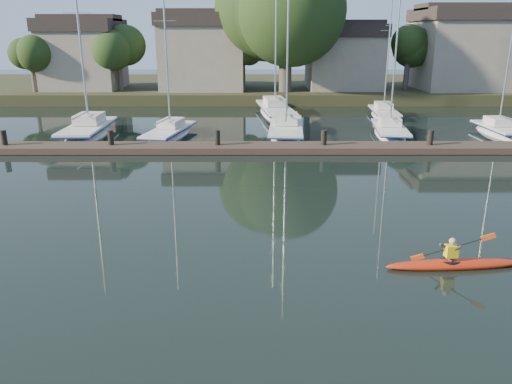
{
  "coord_description": "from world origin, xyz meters",
  "views": [
    {
      "loc": [
        -0.87,
        -13.62,
        6.41
      ],
      "look_at": [
        -0.84,
        2.66,
        1.2
      ],
      "focal_mm": 35.0,
      "sensor_mm": 36.0,
      "label": 1
    }
  ],
  "objects_px": {
    "sailboat_1": "(170,139)",
    "sailboat_0": "(89,139)",
    "sailboat_4": "(498,137)",
    "dock": "(270,148)",
    "sailboat_7": "(383,118)",
    "sailboat_6": "(275,117)",
    "sailboat_2": "(286,137)",
    "kayak": "(454,262)",
    "sailboat_3": "(389,137)"
  },
  "relations": [
    {
      "from": "sailboat_0",
      "to": "sailboat_4",
      "type": "height_order",
      "value": "sailboat_0"
    },
    {
      "from": "sailboat_6",
      "to": "sailboat_4",
      "type": "bearing_deg",
      "value": -36.23
    },
    {
      "from": "sailboat_0",
      "to": "sailboat_7",
      "type": "distance_m",
      "value": 22.6
    },
    {
      "from": "dock",
      "to": "sailboat_1",
      "type": "xyz_separation_m",
      "value": [
        -6.41,
        4.18,
        -0.37
      ]
    },
    {
      "from": "sailboat_3",
      "to": "sailboat_6",
      "type": "height_order",
      "value": "sailboat_6"
    },
    {
      "from": "sailboat_2",
      "to": "sailboat_6",
      "type": "distance_m",
      "value": 8.2
    },
    {
      "from": "sailboat_0",
      "to": "sailboat_7",
      "type": "xyz_separation_m",
      "value": [
        21.24,
        7.73,
        0.05
      ]
    },
    {
      "from": "sailboat_0",
      "to": "sailboat_1",
      "type": "relative_size",
      "value": 1.08
    },
    {
      "from": "sailboat_6",
      "to": "sailboat_0",
      "type": "bearing_deg",
      "value": -152.15
    },
    {
      "from": "sailboat_6",
      "to": "sailboat_2",
      "type": "bearing_deg",
      "value": -93.8
    },
    {
      "from": "sailboat_7",
      "to": "sailboat_6",
      "type": "bearing_deg",
      "value": 178.96
    },
    {
      "from": "kayak",
      "to": "sailboat_7",
      "type": "distance_m",
      "value": 27.44
    },
    {
      "from": "sailboat_7",
      "to": "sailboat_2",
      "type": "bearing_deg",
      "value": -133.92
    },
    {
      "from": "sailboat_1",
      "to": "sailboat_3",
      "type": "bearing_deg",
      "value": 12.82
    },
    {
      "from": "sailboat_7",
      "to": "kayak",
      "type": "bearing_deg",
      "value": -95.26
    },
    {
      "from": "sailboat_3",
      "to": "sailboat_4",
      "type": "distance_m",
      "value": 7.27
    },
    {
      "from": "dock",
      "to": "sailboat_2",
      "type": "xyz_separation_m",
      "value": [
        1.18,
        5.0,
        -0.4
      ]
    },
    {
      "from": "kayak",
      "to": "sailboat_7",
      "type": "bearing_deg",
      "value": 76.21
    },
    {
      "from": "sailboat_0",
      "to": "sailboat_1",
      "type": "distance_m",
      "value": 5.39
    },
    {
      "from": "sailboat_2",
      "to": "sailboat_4",
      "type": "xyz_separation_m",
      "value": [
        14.08,
        -0.1,
        0.02
      ]
    },
    {
      "from": "kayak",
      "to": "sailboat_0",
      "type": "xyz_separation_m",
      "value": [
        -16.58,
        19.31,
        -0.37
      ]
    },
    {
      "from": "sailboat_4",
      "to": "kayak",
      "type": "bearing_deg",
      "value": -118.77
    },
    {
      "from": "kayak",
      "to": "sailboat_0",
      "type": "distance_m",
      "value": 25.46
    },
    {
      "from": "dock",
      "to": "sailboat_7",
      "type": "xyz_separation_m",
      "value": [
        9.47,
        12.35,
        -0.37
      ]
    },
    {
      "from": "sailboat_2",
      "to": "sailboat_6",
      "type": "xyz_separation_m",
      "value": [
        -0.37,
        8.19,
        -0.01
      ]
    },
    {
      "from": "dock",
      "to": "sailboat_2",
      "type": "height_order",
      "value": "sailboat_2"
    },
    {
      "from": "sailboat_0",
      "to": "sailboat_2",
      "type": "height_order",
      "value": "sailboat_2"
    },
    {
      "from": "kayak",
      "to": "sailboat_1",
      "type": "height_order",
      "value": "sailboat_1"
    },
    {
      "from": "sailboat_0",
      "to": "sailboat_4",
      "type": "bearing_deg",
      "value": -0.81
    },
    {
      "from": "sailboat_2",
      "to": "sailboat_1",
      "type": "bearing_deg",
      "value": -169.72
    },
    {
      "from": "sailboat_1",
      "to": "sailboat_0",
      "type": "bearing_deg",
      "value": -174.33
    },
    {
      "from": "kayak",
      "to": "sailboat_7",
      "type": "relative_size",
      "value": 0.35
    },
    {
      "from": "sailboat_6",
      "to": "sailboat_1",
      "type": "bearing_deg",
      "value": -135.07
    },
    {
      "from": "sailboat_1",
      "to": "sailboat_4",
      "type": "distance_m",
      "value": 21.68
    },
    {
      "from": "sailboat_1",
      "to": "sailboat_6",
      "type": "xyz_separation_m",
      "value": [
        7.21,
        9.02,
        -0.04
      ]
    },
    {
      "from": "sailboat_4",
      "to": "sailboat_6",
      "type": "relative_size",
      "value": 0.61
    },
    {
      "from": "dock",
      "to": "sailboat_7",
      "type": "relative_size",
      "value": 2.98
    },
    {
      "from": "sailboat_0",
      "to": "sailboat_6",
      "type": "distance_m",
      "value": 15.22
    },
    {
      "from": "sailboat_3",
      "to": "sailboat_4",
      "type": "xyz_separation_m",
      "value": [
        7.27,
        0.12,
        0.01
      ]
    },
    {
      "from": "dock",
      "to": "sailboat_7",
      "type": "bearing_deg",
      "value": 52.53
    },
    {
      "from": "sailboat_1",
      "to": "sailboat_2",
      "type": "distance_m",
      "value": 7.63
    },
    {
      "from": "sailboat_1",
      "to": "sailboat_7",
      "type": "distance_m",
      "value": 17.85
    },
    {
      "from": "sailboat_1",
      "to": "sailboat_3",
      "type": "distance_m",
      "value": 14.41
    },
    {
      "from": "sailboat_6",
      "to": "sailboat_7",
      "type": "relative_size",
      "value": 1.52
    },
    {
      "from": "sailboat_4",
      "to": "sailboat_6",
      "type": "bearing_deg",
      "value": 149.5
    },
    {
      "from": "sailboat_0",
      "to": "sailboat_7",
      "type": "relative_size",
      "value": 1.16
    },
    {
      "from": "kayak",
      "to": "sailboat_3",
      "type": "xyz_separation_m",
      "value": [
        3.19,
        19.47,
        -0.33
      ]
    },
    {
      "from": "sailboat_4",
      "to": "sailboat_1",
      "type": "bearing_deg",
      "value": -178.76
    },
    {
      "from": "sailboat_0",
      "to": "sailboat_3",
      "type": "xyz_separation_m",
      "value": [
        19.77,
        0.16,
        0.04
      ]
    },
    {
      "from": "sailboat_3",
      "to": "sailboat_7",
      "type": "distance_m",
      "value": 7.71
    }
  ]
}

